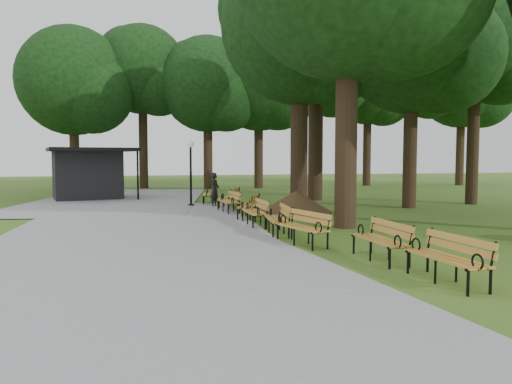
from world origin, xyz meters
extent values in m
plane|color=#375B1A|center=(0.00, 0.00, 0.00)|extent=(100.00, 100.00, 0.00)
cube|color=gray|center=(-4.00, 3.00, 0.03)|extent=(12.00, 38.00, 0.06)
imported|color=black|center=(-0.48, 9.41, 0.77)|extent=(0.60, 0.67, 1.55)
cylinder|color=black|center=(-1.51, 9.89, 1.37)|extent=(0.10, 0.10, 2.74)
sphere|color=white|center=(-1.51, 9.89, 2.84)|extent=(0.32, 0.32, 0.32)
cone|color=#47301C|center=(2.39, 6.44, 0.44)|extent=(2.56, 2.56, 0.88)
cylinder|color=black|center=(2.58, 1.92, 3.80)|extent=(0.70, 0.70, 7.59)
cylinder|color=black|center=(7.84, 7.09, 3.39)|extent=(0.60, 0.60, 6.77)
sphere|color=black|center=(7.84, 7.09, 7.41)|extent=(6.55, 6.55, 6.55)
cylinder|color=black|center=(3.44, 9.27, 3.77)|extent=(0.80, 0.80, 7.53)
sphere|color=black|center=(3.44, 9.27, 8.24)|extent=(7.23, 7.23, 7.23)
cylinder|color=black|center=(5.14, 11.74, 4.42)|extent=(0.76, 0.76, 8.85)
sphere|color=black|center=(5.14, 11.74, 9.68)|extent=(6.30, 6.30, 6.30)
cylinder|color=black|center=(11.70, 8.01, 3.45)|extent=(0.56, 0.56, 6.90)
sphere|color=black|center=(11.70, 8.01, 7.55)|extent=(5.42, 5.42, 5.42)
camera|label=1|loc=(-3.71, -12.58, 2.22)|focal=34.66mm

